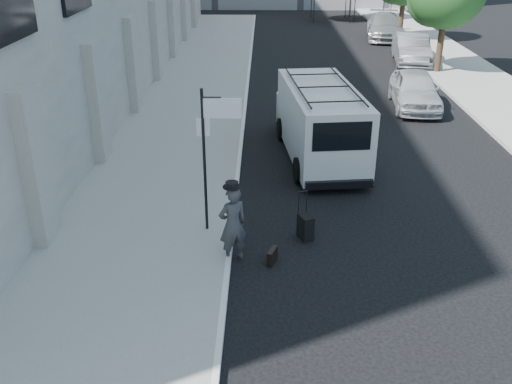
{
  "coord_description": "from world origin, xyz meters",
  "views": [
    {
      "loc": [
        -1.23,
        -9.06,
        6.89
      ],
      "look_at": [
        -1.4,
        2.86,
        1.3
      ],
      "focal_mm": 40.0,
      "sensor_mm": 36.0,
      "label": 1
    }
  ],
  "objects_px": {
    "businessman": "(233,225)",
    "suitcase": "(305,227)",
    "briefcase": "(272,256)",
    "cargo_van": "(319,121)",
    "parked_car_a": "(415,90)",
    "parked_car_b": "(411,49)",
    "parked_car_c": "(385,26)"
  },
  "relations": [
    {
      "from": "businessman",
      "to": "suitcase",
      "type": "height_order",
      "value": "businessman"
    },
    {
      "from": "cargo_van",
      "to": "parked_car_a",
      "type": "xyz_separation_m",
      "value": [
        4.44,
        5.58,
        -0.45
      ]
    },
    {
      "from": "businessman",
      "to": "parked_car_c",
      "type": "relative_size",
      "value": 0.33
    },
    {
      "from": "cargo_van",
      "to": "parked_car_a",
      "type": "height_order",
      "value": "cargo_van"
    },
    {
      "from": "briefcase",
      "to": "suitcase",
      "type": "bearing_deg",
      "value": 72.51
    },
    {
      "from": "businessman",
      "to": "suitcase",
      "type": "xyz_separation_m",
      "value": [
        1.69,
        1.0,
        -0.59
      ]
    },
    {
      "from": "suitcase",
      "to": "parked_car_b",
      "type": "xyz_separation_m",
      "value": [
        7.01,
        19.42,
        0.48
      ]
    },
    {
      "from": "parked_car_a",
      "to": "parked_car_c",
      "type": "xyz_separation_m",
      "value": [
        1.8,
        15.91,
        0.05
      ]
    },
    {
      "from": "briefcase",
      "to": "parked_car_b",
      "type": "height_order",
      "value": "parked_car_b"
    },
    {
      "from": "parked_car_a",
      "to": "parked_car_c",
      "type": "relative_size",
      "value": 0.8
    },
    {
      "from": "parked_car_b",
      "to": "cargo_van",
      "type": "bearing_deg",
      "value": -107.48
    },
    {
      "from": "parked_car_a",
      "to": "cargo_van",
      "type": "bearing_deg",
      "value": -123.45
    },
    {
      "from": "businessman",
      "to": "cargo_van",
      "type": "xyz_separation_m",
      "value": [
        2.46,
        6.46,
        0.3
      ]
    },
    {
      "from": "parked_car_a",
      "to": "businessman",
      "type": "bearing_deg",
      "value": -114.78
    },
    {
      "from": "briefcase",
      "to": "parked_car_c",
      "type": "height_order",
      "value": "parked_car_c"
    },
    {
      "from": "parked_car_c",
      "to": "cargo_van",
      "type": "bearing_deg",
      "value": -98.31
    },
    {
      "from": "suitcase",
      "to": "cargo_van",
      "type": "distance_m",
      "value": 5.59
    },
    {
      "from": "businessman",
      "to": "briefcase",
      "type": "distance_m",
      "value": 1.15
    },
    {
      "from": "suitcase",
      "to": "cargo_van",
      "type": "bearing_deg",
      "value": 58.11
    },
    {
      "from": "businessman",
      "to": "parked_car_c",
      "type": "distance_m",
      "value": 29.29
    },
    {
      "from": "briefcase",
      "to": "parked_car_b",
      "type": "xyz_separation_m",
      "value": [
        7.82,
        20.52,
        0.63
      ]
    },
    {
      "from": "briefcase",
      "to": "parked_car_a",
      "type": "distance_m",
      "value": 13.57
    },
    {
      "from": "businessman",
      "to": "suitcase",
      "type": "bearing_deg",
      "value": -177.45
    },
    {
      "from": "briefcase",
      "to": "suitcase",
      "type": "height_order",
      "value": "suitcase"
    },
    {
      "from": "businessman",
      "to": "cargo_van",
      "type": "relative_size",
      "value": 0.29
    },
    {
      "from": "briefcase",
      "to": "parked_car_c",
      "type": "xyz_separation_m",
      "value": [
        7.82,
        28.07,
        0.63
      ]
    },
    {
      "from": "parked_car_b",
      "to": "suitcase",
      "type": "bearing_deg",
      "value": -103.24
    },
    {
      "from": "businessman",
      "to": "parked_car_a",
      "type": "bearing_deg",
      "value": -147.86
    },
    {
      "from": "cargo_van",
      "to": "parked_car_b",
      "type": "height_order",
      "value": "cargo_van"
    },
    {
      "from": "suitcase",
      "to": "parked_car_a",
      "type": "relative_size",
      "value": 0.27
    },
    {
      "from": "cargo_van",
      "to": "parked_car_a",
      "type": "relative_size",
      "value": 1.43
    },
    {
      "from": "briefcase",
      "to": "suitcase",
      "type": "distance_m",
      "value": 1.38
    }
  ]
}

